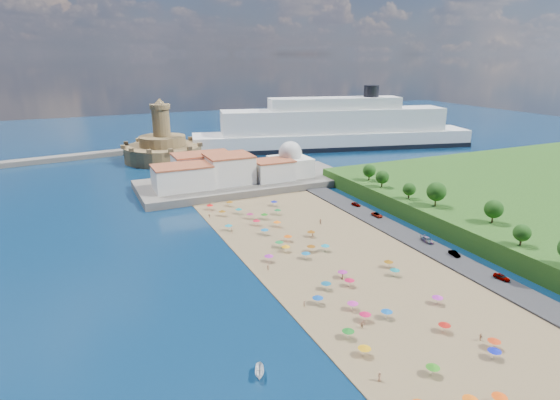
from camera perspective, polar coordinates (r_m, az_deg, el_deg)
name	(u,v)px	position (r m, az deg, el deg)	size (l,w,h in m)	color
ground	(304,252)	(133.69, 2.93, -6.40)	(700.00, 700.00, 0.00)	#071938
terrace	(246,182)	(200.23, -4.17, 2.16)	(90.00, 36.00, 3.00)	#59544C
jetty	(176,170)	(227.09, -12.52, 3.54)	(18.00, 70.00, 2.40)	#59544C
waterfront_buildings	(216,171)	(195.24, -7.87, 3.58)	(57.00, 29.00, 11.00)	silver
domed_building	(290,162)	(204.28, 1.26, 4.67)	(16.00, 16.00, 15.00)	silver
fortress	(163,148)	(254.76, -14.08, 6.17)	(40.00, 40.00, 32.40)	olive
cruise_ship	(334,130)	(281.82, 6.63, 8.45)	(167.76, 62.83, 36.43)	black
beach_parasols	(316,259)	(124.65, 4.38, -7.18)	(31.91, 117.64, 2.20)	gray
beachgoers	(305,260)	(126.09, 3.01, -7.37)	(32.30, 94.35, 1.87)	tan
moored_boats	(289,391)	(83.19, 1.07, -22.23)	(9.23, 18.85, 1.63)	white
parked_cars	(414,233)	(149.31, 16.04, -3.92)	(2.56, 68.41, 1.43)	gray
hillside_trees	(459,204)	(152.60, 20.95, -0.44)	(15.94, 104.01, 8.13)	#382314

